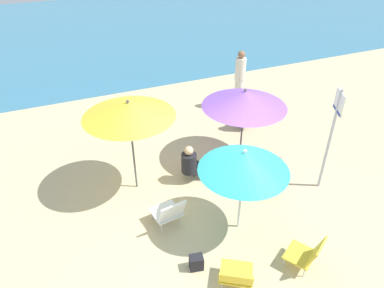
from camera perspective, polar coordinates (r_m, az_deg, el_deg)
name	(u,v)px	position (r m, az deg, el deg)	size (l,w,h in m)	color
ground_plane	(216,217)	(7.14, 3.88, -11.54)	(40.00, 40.00, 0.00)	#CCB789
sea_water	(90,29)	(19.61, -15.91, 17.18)	(40.00, 16.00, 0.01)	teal
umbrella_yellow	(129,110)	(6.87, -10.08, 5.41)	(1.79, 1.79, 2.08)	#4C4C51
umbrella_teal	(244,161)	(6.02, 8.32, -2.75)	(1.57, 1.57, 1.76)	silver
umbrella_purple	(245,99)	(7.93, 8.40, 7.15)	(1.89, 1.89, 1.82)	#4C4C51
beach_chair_a	(169,212)	(6.71, -3.72, -10.78)	(0.59, 0.65, 0.69)	white
beach_chair_b	(236,276)	(5.91, 7.04, -20.14)	(0.73, 0.74, 0.57)	gold
beach_chair_c	(307,254)	(6.38, 17.92, -16.29)	(0.68, 0.70, 0.66)	gold
person_a	(245,113)	(9.68, 8.52, 4.91)	(0.36, 0.54, 0.97)	black
person_b	(240,80)	(10.66, 7.60, 10.13)	(0.30, 0.30, 1.75)	silver
person_c	(273,176)	(7.48, 12.80, -5.03)	(0.56, 0.43, 0.96)	#2D519E
person_d	(191,163)	(7.70, -0.20, -3.07)	(0.56, 0.44, 0.91)	black
warning_sign	(333,127)	(7.51, 21.56, 2.52)	(0.22, 0.42, 2.28)	#ADADB2
beach_bag	(196,262)	(6.23, 0.69, -18.37)	(0.22, 0.17, 0.27)	black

